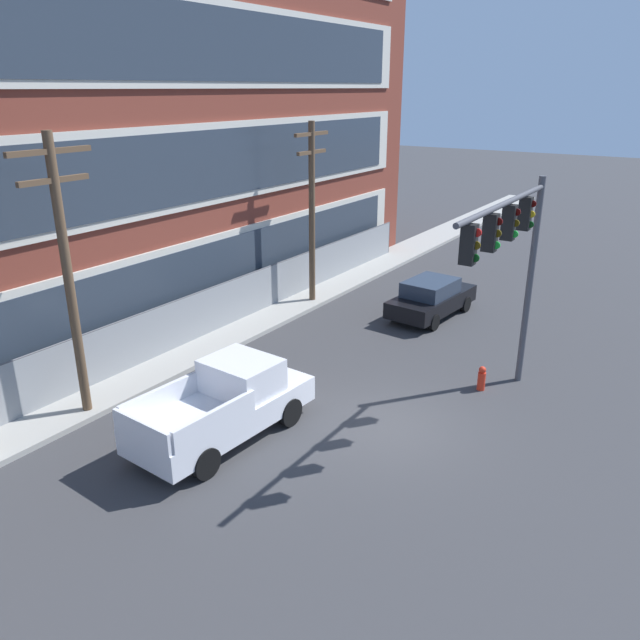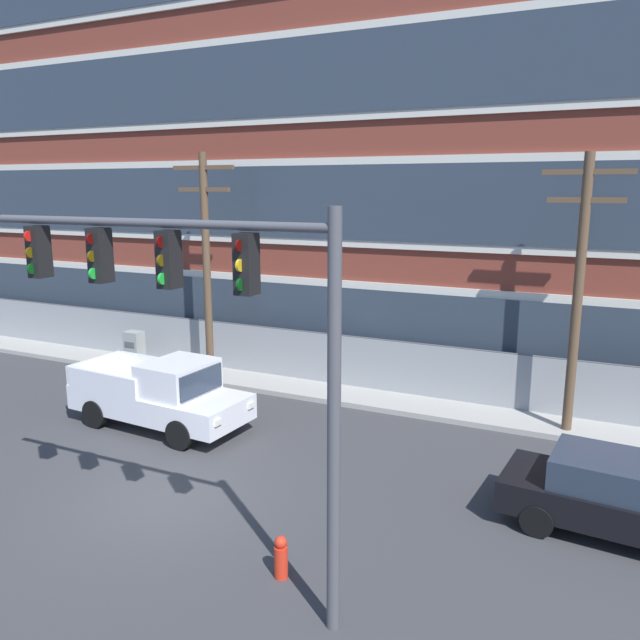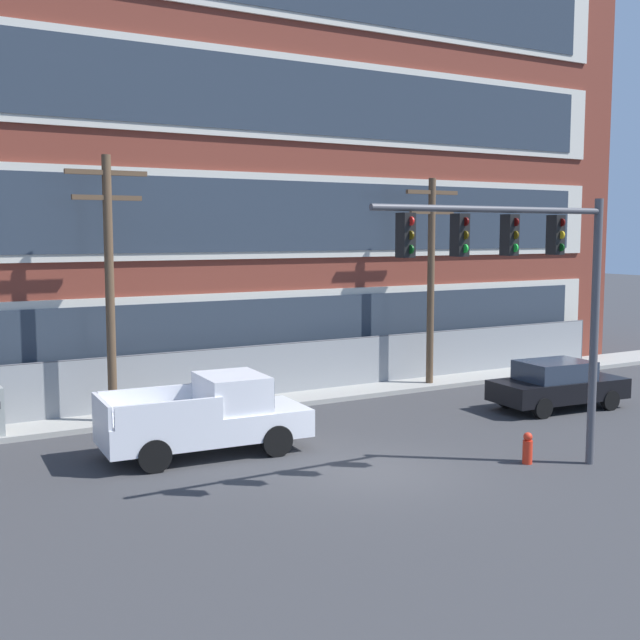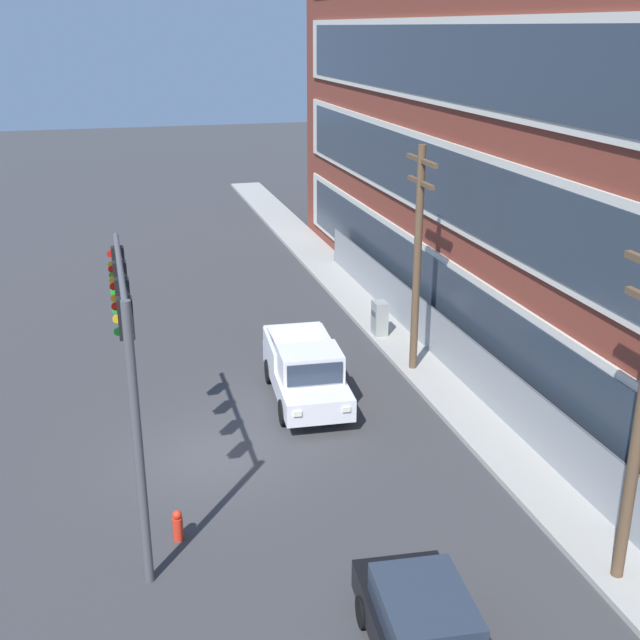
% 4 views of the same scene
% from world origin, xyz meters
% --- Properties ---
extents(ground_plane, '(160.00, 160.00, 0.00)m').
position_xyz_m(ground_plane, '(0.00, 0.00, 0.00)').
color(ground_plane, '#38383A').
extents(sidewalk_building_side, '(80.00, 2.16, 0.16)m').
position_xyz_m(sidewalk_building_side, '(0.00, 8.11, 0.08)').
color(sidewalk_building_side, '#9E9B93').
rests_on(sidewalk_building_side, ground).
extents(brick_mill_building, '(44.30, 9.44, 20.31)m').
position_xyz_m(brick_mill_building, '(-3.30, 13.61, 10.17)').
color(brick_mill_building, brown).
rests_on(brick_mill_building, ground).
extents(chain_link_fence, '(34.39, 0.06, 1.88)m').
position_xyz_m(chain_link_fence, '(-0.49, 8.66, 0.96)').
color(chain_link_fence, gray).
rests_on(chain_link_fence, ground).
extents(traffic_signal_mast, '(6.57, 0.43, 6.41)m').
position_xyz_m(traffic_signal_mast, '(2.71, -2.11, 4.82)').
color(traffic_signal_mast, '#4C4C51').
rests_on(traffic_signal_mast, ground).
extents(pickup_truck_white, '(5.38, 2.42, 2.00)m').
position_xyz_m(pickup_truck_white, '(-2.75, 3.36, 0.95)').
color(pickup_truck_white, silver).
rests_on(pickup_truck_white, ground).
extents(sedan_black, '(4.53, 2.21, 1.56)m').
position_xyz_m(sedan_black, '(8.84, 2.66, 0.80)').
color(sedan_black, black).
rests_on(sedan_black, ground).
extents(utility_pole_near_corner, '(2.32, 0.26, 7.79)m').
position_xyz_m(utility_pole_near_corner, '(-4.05, 7.50, 4.32)').
color(utility_pole_near_corner, brown).
rests_on(utility_pole_near_corner, ground).
extents(electrical_cabinet, '(0.64, 0.51, 1.47)m').
position_xyz_m(electrical_cabinet, '(-7.38, 7.44, 0.74)').
color(electrical_cabinet, '#939993').
rests_on(electrical_cabinet, ground).
extents(fire_hydrant, '(0.24, 0.24, 0.78)m').
position_xyz_m(fire_hydrant, '(3.60, -1.35, 0.38)').
color(fire_hydrant, red).
rests_on(fire_hydrant, ground).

